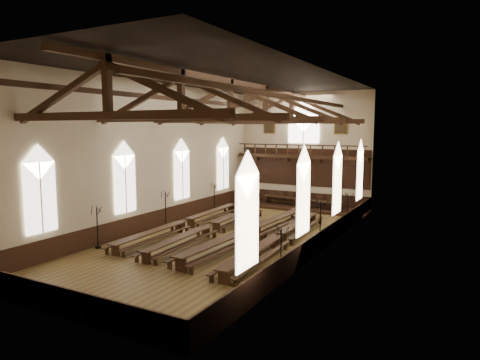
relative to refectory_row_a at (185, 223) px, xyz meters
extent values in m
plane|color=brown|center=(3.76, -0.31, -0.52)|extent=(26.00, 26.00, 0.00)
plane|color=beige|center=(3.76, 12.69, 4.48)|extent=(12.00, 0.00, 12.00)
plane|color=beige|center=(3.76, -13.31, 4.48)|extent=(12.00, 0.00, 12.00)
plane|color=beige|center=(-2.24, -0.31, 4.48)|extent=(0.00, 26.00, 26.00)
plane|color=beige|center=(9.76, -0.31, 4.48)|extent=(0.00, 26.00, 26.00)
plane|color=black|center=(3.76, -0.31, 9.48)|extent=(26.00, 26.00, 0.00)
cube|color=black|center=(3.76, 12.65, 0.08)|extent=(11.90, 0.08, 1.20)
cube|color=black|center=(3.76, -13.27, 0.08)|extent=(11.90, 0.08, 1.20)
cube|color=black|center=(-2.20, -0.31, 0.08)|extent=(0.08, 25.90, 1.20)
cube|color=black|center=(9.72, -0.31, 0.08)|extent=(0.08, 25.90, 1.20)
cube|color=white|center=(-2.14, -9.31, 2.88)|extent=(0.05, 1.80, 3.60)
cube|color=white|center=(-2.14, -9.31, 4.68)|extent=(0.05, 1.80, 1.80)
cylinder|color=beige|center=(-2.10, -9.31, 2.88)|extent=(0.08, 0.08, 3.60)
cube|color=white|center=(-2.14, -3.31, 2.88)|extent=(0.05, 1.80, 3.60)
cube|color=white|center=(-2.14, -3.31, 4.68)|extent=(0.05, 1.80, 1.80)
cylinder|color=beige|center=(-2.10, -3.31, 2.88)|extent=(0.08, 0.08, 3.60)
cube|color=white|center=(-2.14, 2.69, 2.88)|extent=(0.05, 1.80, 3.60)
cube|color=white|center=(-2.14, 2.69, 4.68)|extent=(0.05, 1.80, 1.80)
cylinder|color=beige|center=(-2.10, 2.69, 2.88)|extent=(0.08, 0.08, 3.60)
cube|color=white|center=(-2.14, 8.69, 2.88)|extent=(0.05, 1.80, 3.60)
cube|color=white|center=(-2.14, 8.69, 4.68)|extent=(0.05, 1.80, 1.80)
cylinder|color=beige|center=(-2.10, 8.69, 2.88)|extent=(0.08, 0.08, 3.60)
cube|color=white|center=(9.66, -9.31, 2.88)|extent=(0.05, 1.80, 3.60)
cube|color=white|center=(9.66, -9.31, 4.68)|extent=(0.05, 1.80, 1.80)
cylinder|color=beige|center=(9.62, -9.31, 2.88)|extent=(0.08, 0.08, 3.60)
cube|color=white|center=(9.66, -3.31, 2.88)|extent=(0.05, 1.80, 3.60)
cube|color=white|center=(9.66, -3.31, 4.68)|extent=(0.05, 1.80, 1.80)
cylinder|color=beige|center=(9.62, -3.31, 2.88)|extent=(0.08, 0.08, 3.60)
cube|color=white|center=(9.66, 2.69, 2.88)|extent=(0.05, 1.80, 3.60)
cube|color=white|center=(9.66, 2.69, 4.68)|extent=(0.05, 1.80, 1.80)
cylinder|color=beige|center=(9.62, 2.69, 2.88)|extent=(0.08, 0.08, 3.60)
cube|color=white|center=(9.66, 8.69, 2.88)|extent=(0.05, 1.80, 3.60)
cube|color=white|center=(9.66, 8.69, 4.68)|extent=(0.05, 1.80, 1.80)
cylinder|color=beige|center=(9.62, 8.69, 2.88)|extent=(0.08, 0.08, 3.60)
cube|color=white|center=(3.76, 12.59, 6.28)|extent=(2.80, 0.05, 2.40)
cube|color=white|center=(3.76, 12.59, 7.48)|extent=(2.80, 0.05, 2.80)
cylinder|color=beige|center=(3.76, 12.55, 6.28)|extent=(0.10, 0.10, 2.40)
cube|color=#371D11|center=(3.76, 12.04, 3.88)|extent=(11.80, 1.20, 0.20)
cube|color=black|center=(3.76, 12.63, 2.93)|extent=(11.80, 0.10, 3.30)
cube|color=#371D11|center=(3.76, 11.50, 4.93)|extent=(11.60, 0.12, 0.10)
cube|color=#371D11|center=(3.76, 11.50, 4.03)|extent=(11.60, 0.12, 0.10)
cube|color=#371D11|center=(-0.74, 12.44, 3.63)|extent=(0.35, 0.40, 0.50)
cube|color=#371D11|center=(2.26, 12.44, 3.63)|extent=(0.35, 0.40, 0.50)
cube|color=#371D11|center=(5.26, 12.44, 3.63)|extent=(0.35, 0.40, 0.50)
cube|color=#371D11|center=(8.26, 12.44, 3.63)|extent=(0.35, 0.40, 0.50)
cube|color=brown|center=(0.46, 12.60, 6.58)|extent=(1.15, 0.06, 1.45)
cube|color=black|center=(0.46, 12.56, 6.58)|extent=(0.95, 0.04, 1.25)
cube|color=brown|center=(7.06, 12.60, 6.58)|extent=(1.15, 0.06, 1.45)
cube|color=black|center=(7.06, 12.56, 6.58)|extent=(0.95, 0.04, 1.25)
cube|color=#371D11|center=(3.76, -10.31, 6.88)|extent=(11.70, 0.35, 0.35)
cube|color=#371D11|center=(3.76, -10.31, 8.18)|extent=(0.30, 0.30, 2.40)
cube|color=#371D11|center=(0.88, -10.31, 7.78)|extent=(5.44, 0.26, 2.40)
cube|color=#371D11|center=(6.64, -10.31, 7.78)|extent=(5.44, 0.26, 2.40)
cube|color=#371D11|center=(3.76, -5.31, 6.88)|extent=(11.70, 0.35, 0.35)
cube|color=#371D11|center=(3.76, -5.31, 8.18)|extent=(0.30, 0.30, 2.40)
cube|color=#371D11|center=(0.88, -5.31, 7.78)|extent=(5.44, 0.26, 2.40)
cube|color=#371D11|center=(6.64, -5.31, 7.78)|extent=(5.44, 0.26, 2.40)
cube|color=#371D11|center=(3.76, -0.31, 6.88)|extent=(11.70, 0.35, 0.35)
cube|color=#371D11|center=(3.76, -0.31, 8.18)|extent=(0.30, 0.30, 2.40)
cube|color=#371D11|center=(0.88, -0.31, 7.78)|extent=(5.44, 0.26, 2.40)
cube|color=#371D11|center=(6.64, -0.31, 7.78)|extent=(5.44, 0.26, 2.40)
cube|color=#371D11|center=(3.76, 4.69, 6.88)|extent=(11.70, 0.35, 0.35)
cube|color=#371D11|center=(3.76, 4.69, 8.18)|extent=(0.30, 0.30, 2.40)
cube|color=#371D11|center=(0.88, 4.69, 7.78)|extent=(5.44, 0.26, 2.40)
cube|color=#371D11|center=(6.64, 4.69, 7.78)|extent=(5.44, 0.26, 2.40)
cube|color=#371D11|center=(3.76, 9.69, 6.88)|extent=(11.70, 0.35, 0.35)
cube|color=#371D11|center=(3.76, 9.69, 8.18)|extent=(0.30, 0.30, 2.40)
cube|color=#371D11|center=(0.88, 9.69, 7.78)|extent=(5.44, 0.26, 2.40)
cube|color=#371D11|center=(6.64, 9.69, 7.78)|extent=(5.44, 0.26, 2.40)
cube|color=#371D11|center=(0.40, -0.31, 8.18)|extent=(0.25, 25.70, 0.25)
cube|color=#371D11|center=(7.12, -0.31, 8.18)|extent=(0.25, 25.70, 0.25)
cube|color=#371D11|center=(3.76, -0.31, 9.18)|extent=(0.30, 25.70, 0.30)
cube|color=#371D11|center=(0.00, -3.70, 0.15)|extent=(0.87, 6.62, 0.08)
cube|color=#371D11|center=(0.00, -6.67, -0.20)|extent=(0.56, 0.09, 0.63)
cube|color=#371D11|center=(0.00, -0.73, -0.20)|extent=(0.56, 0.09, 0.63)
cube|color=#371D11|center=(0.00, -3.70, -0.28)|extent=(0.26, 5.85, 0.08)
cube|color=#371D11|center=(-0.58, -3.72, -0.12)|extent=(0.47, 6.61, 0.06)
cube|color=#371D11|center=(-0.58, -6.74, -0.33)|extent=(0.21, 0.07, 0.37)
cube|color=#371D11|center=(-0.58, -0.70, -0.33)|extent=(0.21, 0.07, 0.37)
cube|color=#371D11|center=(0.58, -3.68, -0.12)|extent=(0.47, 6.61, 0.06)
cube|color=#371D11|center=(0.58, -6.70, -0.33)|extent=(0.21, 0.07, 0.37)
cube|color=#371D11|center=(0.58, -0.66, -0.33)|extent=(0.21, 0.07, 0.37)
cube|color=#371D11|center=(0.00, 3.70, 0.15)|extent=(0.87, 6.62, 0.08)
cube|color=#371D11|center=(0.00, 0.73, -0.20)|extent=(0.56, 0.09, 0.63)
cube|color=#371D11|center=(0.00, 6.67, -0.20)|extent=(0.56, 0.09, 0.63)
cube|color=#371D11|center=(0.00, 3.70, -0.28)|extent=(0.26, 5.85, 0.08)
cube|color=#371D11|center=(-0.58, 3.68, -0.12)|extent=(0.47, 6.61, 0.06)
cube|color=#371D11|center=(-0.58, 0.66, -0.33)|extent=(0.21, 0.07, 0.37)
cube|color=#371D11|center=(-0.58, 6.70, -0.33)|extent=(0.21, 0.07, 0.37)
cube|color=#371D11|center=(0.58, 3.72, -0.12)|extent=(0.47, 6.61, 0.06)
cube|color=#371D11|center=(0.58, 0.70, -0.33)|extent=(0.21, 0.07, 0.37)
cube|color=#371D11|center=(0.58, 6.74, -0.33)|extent=(0.21, 0.07, 0.37)
cube|color=#371D11|center=(2.23, -3.91, 0.16)|extent=(1.00, 6.70, 0.08)
cube|color=#371D11|center=(2.23, -6.91, -0.20)|extent=(0.57, 0.10, 0.64)
cube|color=#371D11|center=(2.23, -0.90, -0.20)|extent=(0.57, 0.10, 0.64)
cube|color=#371D11|center=(2.23, -3.91, -0.28)|extent=(0.37, 5.91, 0.08)
cube|color=#371D11|center=(1.64, -3.94, -0.12)|extent=(0.60, 6.68, 0.06)
cube|color=#371D11|center=(1.64, -6.99, -0.33)|extent=(0.22, 0.08, 0.37)
cube|color=#371D11|center=(1.64, -0.88, -0.33)|extent=(0.22, 0.08, 0.37)
cube|color=#371D11|center=(2.82, -3.88, -0.12)|extent=(0.60, 6.68, 0.06)
cube|color=#371D11|center=(2.82, -6.93, -0.33)|extent=(0.22, 0.08, 0.37)
cube|color=#371D11|center=(2.82, -0.82, -0.33)|extent=(0.22, 0.08, 0.37)
cube|color=#371D11|center=(2.23, 3.49, 0.16)|extent=(1.00, 6.70, 0.08)
cube|color=#371D11|center=(2.23, 0.49, -0.20)|extent=(0.57, 0.10, 0.64)
cube|color=#371D11|center=(2.23, 6.50, -0.20)|extent=(0.57, 0.10, 0.64)
cube|color=#371D11|center=(2.23, 3.49, -0.28)|extent=(0.37, 5.91, 0.08)
cube|color=#371D11|center=(1.64, 3.46, -0.12)|extent=(0.60, 6.68, 0.06)
cube|color=#371D11|center=(1.64, 0.41, -0.33)|extent=(0.22, 0.08, 0.37)
cube|color=#371D11|center=(1.64, 6.52, -0.33)|extent=(0.22, 0.08, 0.37)
cube|color=#371D11|center=(2.82, 3.52, -0.12)|extent=(0.60, 6.68, 0.06)
cube|color=#371D11|center=(2.82, 0.47, -0.33)|extent=(0.22, 0.08, 0.37)
cube|color=#371D11|center=(2.82, 6.58, -0.33)|extent=(0.22, 0.08, 0.37)
cube|color=#371D11|center=(5.24, -3.64, 0.26)|extent=(1.14, 7.65, 0.09)
cube|color=#371D11|center=(5.24, -7.07, -0.15)|extent=(0.65, 0.12, 0.73)
cube|color=#371D11|center=(5.24, -0.21, -0.15)|extent=(0.65, 0.12, 0.73)
cube|color=#371D11|center=(5.24, -3.64, -0.24)|extent=(0.42, 6.75, 0.09)
cube|color=#371D11|center=(4.57, -3.60, -0.06)|extent=(0.68, 7.63, 0.07)
cube|color=#371D11|center=(4.57, -7.09, -0.30)|extent=(0.25, 0.09, 0.42)
cube|color=#371D11|center=(4.57, -0.12, -0.30)|extent=(0.25, 0.09, 0.42)
cube|color=#371D11|center=(5.91, -3.67, -0.06)|extent=(0.68, 7.63, 0.07)
cube|color=#371D11|center=(5.91, -7.15, -0.30)|extent=(0.25, 0.09, 0.42)
cube|color=#371D11|center=(5.91, -0.19, -0.30)|extent=(0.25, 0.09, 0.42)
cube|color=#371D11|center=(5.24, 3.76, 0.26)|extent=(1.14, 7.65, 0.09)
cube|color=#371D11|center=(5.24, 0.33, -0.15)|extent=(0.65, 0.12, 0.73)
cube|color=#371D11|center=(5.24, 7.19, -0.15)|extent=(0.65, 0.12, 0.73)
cube|color=#371D11|center=(5.24, 3.76, -0.24)|extent=(0.42, 6.75, 0.09)
cube|color=#371D11|center=(4.57, 3.80, -0.06)|extent=(0.68, 7.63, 0.07)
cube|color=#371D11|center=(4.57, 0.31, -0.30)|extent=(0.25, 0.09, 0.42)
cube|color=#371D11|center=(4.57, 7.28, -0.30)|extent=(0.25, 0.09, 0.42)
cube|color=#371D11|center=(5.91, 3.73, -0.06)|extent=(0.68, 7.63, 0.07)
cube|color=#371D11|center=(5.91, 0.25, -0.30)|extent=(0.25, 0.09, 0.42)
cube|color=#371D11|center=(5.91, 7.21, -0.30)|extent=(0.25, 0.09, 0.42)
cube|color=#371D11|center=(7.20, -4.39, 0.19)|extent=(1.05, 6.99, 0.08)
cube|color=#371D11|center=(7.20, -7.52, -0.18)|extent=(0.60, 0.11, 0.67)
cube|color=#371D11|center=(7.20, -1.26, -0.18)|extent=(0.60, 0.11, 0.67)
cube|color=#371D11|center=(7.20, -4.39, -0.27)|extent=(0.40, 6.16, 0.08)
cube|color=#371D11|center=(6.59, -4.42, -0.10)|extent=(0.63, 6.97, 0.06)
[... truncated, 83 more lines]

